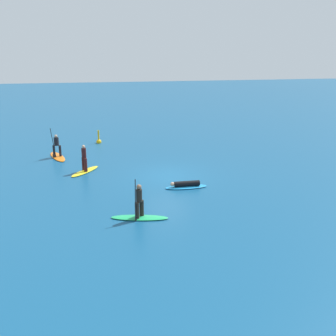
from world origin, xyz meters
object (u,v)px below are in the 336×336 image
object	(u,v)px
surfer_on_yellow_board	(85,165)
marker_buoy	(99,141)
surfer_on_blue_board	(186,185)
surfer_on_green_board	(139,211)
surfer_on_orange_board	(57,152)

from	to	relation	value
surfer_on_yellow_board	marker_buoy	bearing A→B (deg)	-150.19
surfer_on_yellow_board	surfer_on_blue_board	size ratio (longest dim) A/B	1.00
marker_buoy	surfer_on_green_board	bearing A→B (deg)	-83.07
surfer_on_yellow_board	marker_buoy	xyz separation A→B (m)	(0.90, 7.63, -0.26)
surfer_on_blue_board	marker_buoy	bearing A→B (deg)	-68.59
surfer_on_blue_board	surfer_on_orange_board	bearing A→B (deg)	-46.17
surfer_on_orange_board	marker_buoy	size ratio (longest dim) A/B	2.53
surfer_on_yellow_board	marker_buoy	world-z (taller)	surfer_on_yellow_board
surfer_on_green_board	surfer_on_yellow_board	xyz separation A→B (m)	(-2.76, 7.71, 0.03)
surfer_on_yellow_board	marker_buoy	size ratio (longest dim) A/B	2.07
surfer_on_green_board	surfer_on_yellow_board	size ratio (longest dim) A/B	1.15
surfer_on_blue_board	surfer_on_orange_board	world-z (taller)	surfer_on_orange_board
surfer_on_green_board	surfer_on_yellow_board	bearing A→B (deg)	-59.20
marker_buoy	surfer_on_orange_board	bearing A→B (deg)	-128.00
surfer_on_blue_board	marker_buoy	world-z (taller)	marker_buoy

